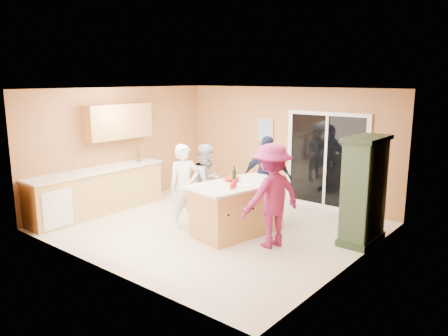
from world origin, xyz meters
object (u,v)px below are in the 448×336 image
Objects in this scene: green_hutch at (364,192)px; woman_white at (184,186)px; woman_grey at (207,183)px; woman_magenta at (272,196)px; woman_navy at (267,178)px; kitchen_island at (237,210)px.

woman_white is at bearing -154.35° from green_hutch.
woman_grey is 1.73m from woman_magenta.
woman_magenta reaches higher than woman_navy.
kitchen_island is at bearing -80.65° from woman_magenta.
woman_grey is at bearing -163.35° from green_hutch.
green_hutch reaches higher than woman_white.
woman_grey is 0.88× the size of woman_magenta.
kitchen_island is at bearing -111.19° from woman_grey.
kitchen_island is 1.21× the size of woman_white.
woman_grey is (0.09, 0.55, -0.03)m from woman_white.
woman_navy reaches higher than woman_grey.
kitchen_island is at bearing -152.01° from green_hutch.
woman_grey is (-2.82, -0.84, -0.13)m from green_hutch.
woman_navy is (0.81, 0.89, 0.07)m from woman_grey.
green_hutch is 1.05× the size of woman_magenta.
green_hutch reaches higher than woman_grey.
green_hutch is 2.01m from woman_navy.
woman_white is at bearing 37.24° from woman_navy.
kitchen_island is 1.10× the size of woman_magenta.
kitchen_island is 1.10m from woman_white.
woman_white reaches higher than woman_grey.
woman_grey is 1.21m from woman_navy.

